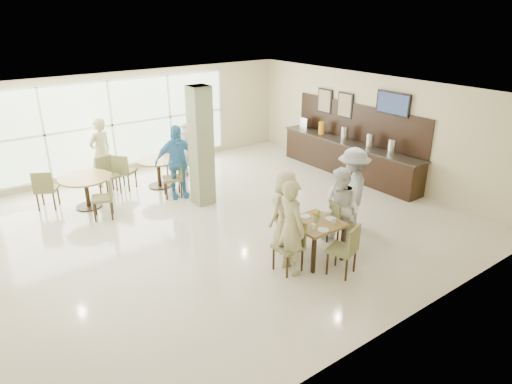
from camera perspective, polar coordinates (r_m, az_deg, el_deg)
ground at (r=10.02m, az=-5.04°, el=-4.01°), size 10.00×10.00×0.00m
room_shell at (r=9.39m, az=-5.38°, el=5.35°), size 10.00×10.00×10.00m
window_bank at (r=13.20m, az=-17.55°, el=7.98°), size 7.00×0.04×7.00m
column at (r=10.67m, az=-6.89°, el=5.64°), size 0.45×0.45×2.80m
main_table at (r=8.47m, az=7.41°, el=-4.37°), size 0.88×0.88×0.75m
round_table_left at (r=11.31m, az=-20.52°, el=0.99°), size 1.19×1.19×0.75m
round_table_right at (r=12.13m, az=-12.11°, el=3.21°), size 1.07×1.07×0.75m
chairs_main_table at (r=8.59m, az=7.41°, el=-5.24°), size 1.96×1.95×0.95m
chairs_table_left at (r=11.41m, az=-20.46°, el=0.56°), size 2.05×1.90×0.95m
chairs_table_right at (r=12.13m, az=-12.18°, el=2.75°), size 2.09×1.85×0.95m
tabletop_clutter at (r=8.40m, az=7.63°, el=-3.38°), size 0.78×0.81×0.21m
buffet_counter at (r=13.02m, az=11.51°, el=4.50°), size 0.64×4.70×1.95m
wall_tv at (r=12.14m, az=16.76°, el=10.54°), size 0.06×1.00×0.58m
framed_art_a at (r=13.20m, az=11.08°, el=10.60°), size 0.05×0.55×0.70m
framed_art_b at (r=13.74m, az=8.60°, el=11.20°), size 0.05×0.55×0.70m
teen_left at (r=7.92m, az=4.42°, el=-4.40°), size 0.45×0.66×1.74m
teen_far at (r=8.81m, az=3.71°, el=-2.18°), size 0.83×0.57×1.56m
teen_right at (r=8.92m, az=10.58°, el=-2.04°), size 0.71×0.86×1.61m
teen_standing at (r=9.65m, az=11.95°, el=0.30°), size 1.26×1.29×1.78m
adult_a at (r=11.24m, az=-9.87°, el=3.74°), size 1.18×0.84×1.83m
adult_b at (r=12.54m, az=-8.55°, el=5.10°), size 0.99×1.56×1.56m
adult_standing at (r=12.48m, az=-18.81°, el=4.70°), size 0.78×0.65×1.82m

